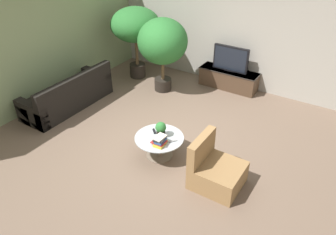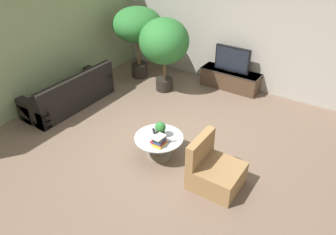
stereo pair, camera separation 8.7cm
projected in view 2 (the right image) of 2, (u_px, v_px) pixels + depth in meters
The scene contains 14 objects.
ground_plane at pixel (160, 141), 6.62m from camera, with size 24.00×24.00×0.00m, color brown.
back_wall_stone at pixel (234, 27), 8.11m from camera, with size 7.40×0.12×3.00m, color #A39E93.
side_wall_left at pixel (47, 37), 7.47m from camera, with size 0.12×7.40×3.00m, color gray.
media_console at pixel (230, 79), 8.47m from camera, with size 1.52×0.50×0.49m.
television at pixel (232, 59), 8.18m from camera, with size 0.91×0.13×0.64m.
coffee_table at pixel (159, 143), 6.07m from camera, with size 0.91×0.91×0.42m.
couch_by_wall at pixel (70, 95), 7.68m from camera, with size 0.84×2.20×0.84m.
armchair_wicker at pixel (214, 171), 5.45m from camera, with size 0.80×0.76×0.86m.
potted_palm_tall at pixel (137, 27), 8.47m from camera, with size 1.29×1.29×1.91m.
potted_palm_corner at pixel (164, 43), 7.86m from camera, with size 1.21×1.21×1.85m.
potted_plant_tabletop at pixel (160, 129), 5.96m from camera, with size 0.20×0.20×0.29m.
book_stack at pixel (159, 141), 5.78m from camera, with size 0.24×0.28×0.16m.
remote_black at pixel (154, 131), 6.16m from camera, with size 0.04×0.16×0.02m, color black.
remote_silver at pixel (172, 141), 5.89m from camera, with size 0.04×0.16×0.02m, color gray.
Camera 2 is at (3.08, -4.36, 3.94)m, focal length 35.00 mm.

